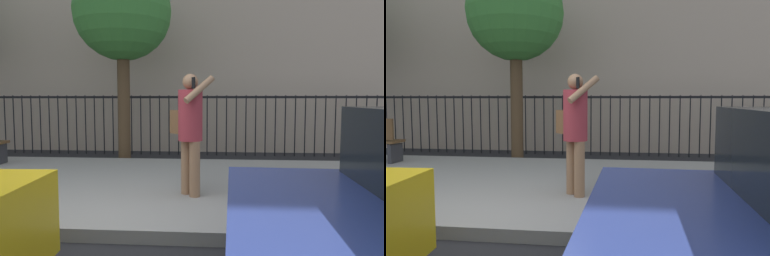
% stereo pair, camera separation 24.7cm
% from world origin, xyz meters
% --- Properties ---
extents(ground_plane, '(60.00, 60.00, 0.00)m').
position_xyz_m(ground_plane, '(0.00, 0.00, 0.00)').
color(ground_plane, black).
extents(sidewalk, '(28.00, 4.40, 0.15)m').
position_xyz_m(sidewalk, '(0.00, 2.20, 0.07)').
color(sidewalk, gray).
rests_on(sidewalk, ground).
extents(iron_fence, '(12.03, 0.04, 1.60)m').
position_xyz_m(iron_fence, '(0.00, 5.90, 1.02)').
color(iron_fence, black).
rests_on(iron_fence, ground).
extents(pedestrian_on_phone, '(0.67, 0.70, 1.70)m').
position_xyz_m(pedestrian_on_phone, '(1.05, 1.42, 1.14)').
color(pedestrian_on_phone, '#936B4C').
rests_on(pedestrian_on_phone, sidewalk).
extents(street_tree_near, '(2.26, 2.26, 4.65)m').
position_xyz_m(street_tree_near, '(-0.77, 4.70, 3.48)').
color(street_tree_near, '#4C3823').
rests_on(street_tree_near, ground).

